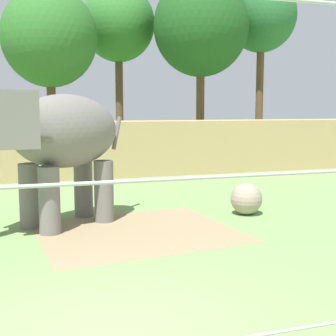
{
  "coord_description": "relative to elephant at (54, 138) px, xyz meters",
  "views": [
    {
      "loc": [
        -1.0,
        -5.38,
        2.84
      ],
      "look_at": [
        2.4,
        5.18,
        1.4
      ],
      "focal_mm": 49.37,
      "sensor_mm": 36.0,
      "label": 1
    }
  ],
  "objects": [
    {
      "name": "enrichment_ball",
      "position": [
        4.96,
        -0.22,
        -1.72
      ],
      "size": [
        0.85,
        0.85,
        0.85
      ],
      "primitive_type": "sphere",
      "color": "gray",
      "rests_on": "ground"
    },
    {
      "name": "cable_fence",
      "position": [
        0.23,
        -8.97,
        -0.37
      ],
      "size": [
        9.85,
        0.22,
        3.55
      ],
      "color": "brown",
      "rests_on": "ground"
    },
    {
      "name": "dirt_patch",
      "position": [
        1.72,
        -1.03,
        -2.14
      ],
      "size": [
        4.78,
        4.31,
        0.01
      ],
      "primitive_type": "cube",
      "rotation": [
        0.0,
        0.0,
        0.11
      ],
      "color": "#937F5B",
      "rests_on": "ground"
    },
    {
      "name": "embankment_wall",
      "position": [
        0.23,
        7.96,
        -1.0
      ],
      "size": [
        36.0,
        1.8,
        2.3
      ],
      "primitive_type": "cube",
      "color": "tan",
      "rests_on": "ground"
    },
    {
      "name": "tree_right_of_centre",
      "position": [
        0.81,
        12.76,
        4.12
      ],
      "size": [
        4.66,
        4.66,
        8.75
      ],
      "color": "brown",
      "rests_on": "ground"
    },
    {
      "name": "tree_left_of_centre",
      "position": [
        12.9,
        13.56,
        5.96
      ],
      "size": [
        4.04,
        4.04,
        10.32
      ],
      "color": "brown",
      "rests_on": "ground"
    },
    {
      "name": "elephant",
      "position": [
        0.0,
        0.0,
        0.0
      ],
      "size": [
        3.97,
        3.05,
        3.24
      ],
      "color": "slate",
      "rests_on": "ground"
    },
    {
      "name": "tree_far_right",
      "position": [
        4.83,
        15.43,
        5.41
      ],
      "size": [
        4.14,
        4.14,
        9.8
      ],
      "color": "brown",
      "rests_on": "ground"
    },
    {
      "name": "tree_far_left",
      "position": [
        8.57,
        12.18,
        4.95
      ],
      "size": [
        5.02,
        5.02,
        9.77
      ],
      "color": "brown",
      "rests_on": "ground"
    }
  ]
}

